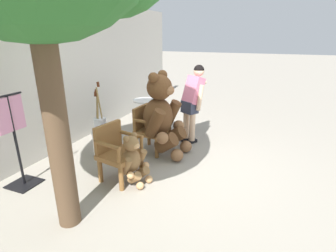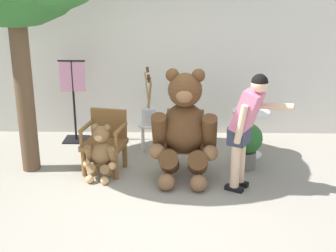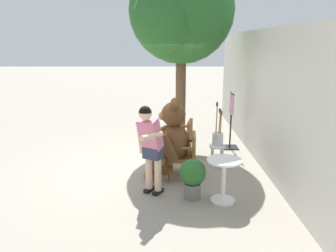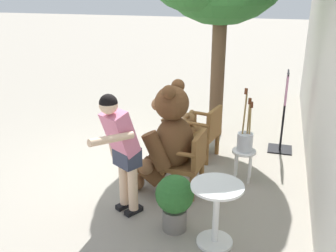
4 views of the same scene
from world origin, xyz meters
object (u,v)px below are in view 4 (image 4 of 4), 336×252
teddy_bear_small (187,134)px  person_visitor (121,145)px  wooden_chair_right (187,160)px  teddy_bear_large (168,138)px  potted_plant (175,199)px  wooden_chair_left (204,131)px  brush_bucket (245,139)px  clothing_display_stand (284,110)px  white_stool (244,157)px  round_side_table (216,208)px

teddy_bear_small → person_visitor: person_visitor is taller
wooden_chair_right → person_visitor: person_visitor is taller
teddy_bear_large → person_visitor: bearing=-24.2°
wooden_chair_right → potted_plant: size_ratio=1.26×
wooden_chair_right → teddy_bear_small: size_ratio=1.12×
potted_plant → wooden_chair_left: bearing=-177.5°
wooden_chair_left → brush_bucket: (0.58, 0.70, 0.17)m
wooden_chair_left → clothing_display_stand: 1.41m
wooden_chair_right → white_stool: 0.89m
teddy_bear_small → white_stool: 1.15m
wooden_chair_right → person_visitor: 1.08m
brush_bucket → round_side_table: bearing=-4.6°
person_visitor → potted_plant: (0.13, 0.69, -0.53)m
wooden_chair_right → potted_plant: (0.89, 0.08, -0.07)m
brush_bucket → clothing_display_stand: size_ratio=0.67×
wooden_chair_right → brush_bucket: size_ratio=0.95×
wooden_chair_left → white_stool: wooden_chair_left is taller
wooden_chair_left → brush_bucket: bearing=50.7°
wooden_chair_left → wooden_chair_right: size_ratio=1.00×
wooden_chair_right → teddy_bear_large: teddy_bear_large is taller
teddy_bear_large → wooden_chair_right: bearing=88.0°
teddy_bear_large → clothing_display_stand: bearing=140.8°
teddy_bear_large → white_stool: teddy_bear_large is taller
teddy_bear_large → brush_bucket: (-0.53, 0.97, -0.11)m
teddy_bear_small → round_side_table: size_ratio=1.07×
white_stool → wooden_chair_right: bearing=-52.3°
person_visitor → teddy_bear_small: bearing=170.2°
person_visitor → round_side_table: (0.25, 1.19, -0.47)m
person_visitor → white_stool: person_visitor is taller
teddy_bear_small → clothing_display_stand: bearing=114.2°
wooden_chair_left → round_side_table: bearing=15.2°
round_side_table → person_visitor: bearing=-101.7°
teddy_bear_large → white_stool: 1.17m
person_visitor → clothing_display_stand: size_ratio=1.14×
person_visitor → brush_bucket: (-1.30, 1.31, -0.29)m
brush_bucket → person_visitor: bearing=-45.2°
potted_plant → clothing_display_stand: size_ratio=0.50×
white_stool → potted_plant: bearing=-23.3°
wooden_chair_left → wooden_chair_right: same height
round_side_table → clothing_display_stand: size_ratio=0.53×
wooden_chair_left → teddy_bear_large: 1.17m
clothing_display_stand → person_visitor: bearing=-35.2°
wooden_chair_right → clothing_display_stand: size_ratio=0.63×
round_side_table → wooden_chair_left: bearing=-164.8°
teddy_bear_small → person_visitor: (1.90, -0.33, 0.54)m
person_visitor → teddy_bear_large: bearing=155.8°
teddy_bear_small → brush_bucket: size_ratio=0.85×
wooden_chair_left → white_stool: size_ratio=1.87×
person_visitor → potted_plant: bearing=79.2°
potted_plant → wooden_chair_right: bearing=-174.5°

